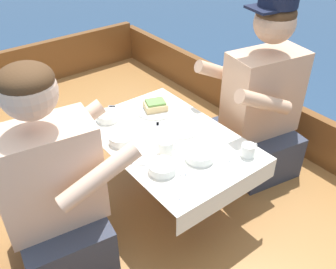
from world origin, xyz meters
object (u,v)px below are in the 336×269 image
object	(u,v)px
coffee_cup_starboard	(165,146)
sandwich	(155,105)
person_port	(54,194)
person_starboard	(260,107)
coffee_cup_port	(248,150)

from	to	relation	value
coffee_cup_starboard	sandwich	bearing A→B (deg)	60.81
person_port	sandwich	xyz separation A→B (m)	(0.69, 0.24, 0.06)
person_starboard	coffee_cup_port	size ratio (longest dim) A/B	11.12
sandwich	coffee_cup_starboard	world-z (taller)	coffee_cup_starboard
person_port	coffee_cup_starboard	world-z (taller)	person_port
sandwich	person_port	bearing A→B (deg)	-160.83
person_port	sandwich	size ratio (longest dim) A/B	6.72
person_port	sandwich	distance (m)	0.74
person_starboard	coffee_cup_starboard	world-z (taller)	person_starboard
coffee_cup_port	coffee_cup_starboard	size ratio (longest dim) A/B	0.90
person_starboard	sandwich	size ratio (longest dim) A/B	7.09
person_starboard	coffee_cup_starboard	xyz separation A→B (m)	(-0.67, -0.01, 0.04)
person_port	person_starboard	distance (m)	1.18
person_starboard	coffee_cup_port	xyz separation A→B (m)	(-0.39, -0.26, 0.03)
coffee_cup_port	coffee_cup_starboard	distance (m)	0.37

